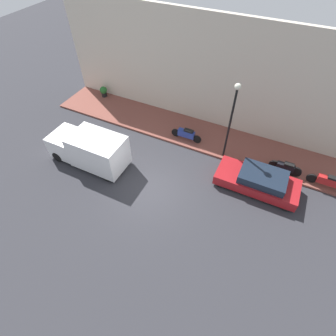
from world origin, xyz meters
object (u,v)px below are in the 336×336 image
(delivery_van, at_px, (89,149))
(streetlamp, at_px, (232,113))
(parked_car, at_px, (258,181))
(motorcycle_blue, at_px, (186,134))
(potted_plant, at_px, (104,91))
(motorcycle_black, at_px, (285,167))
(motorcycle_red, at_px, (329,181))

(delivery_van, distance_m, streetlamp, 8.20)
(parked_car, relative_size, motorcycle_blue, 2.14)
(motorcycle_blue, distance_m, potted_plant, 7.94)
(parked_car, height_order, motorcycle_black, parked_car)
(parked_car, xyz_separation_m, motorcycle_blue, (1.88, 4.98, -0.01))
(delivery_van, xyz_separation_m, motorcycle_black, (3.97, -10.45, -0.48))
(motorcycle_blue, height_order, potted_plant, motorcycle_blue)
(motorcycle_red, distance_m, motorcycle_black, 2.25)
(motorcycle_blue, relative_size, motorcycle_red, 0.95)
(motorcycle_red, xyz_separation_m, streetlamp, (-0.11, 5.77, 2.66))
(streetlamp, xyz_separation_m, potted_plant, (2.25, 10.33, -2.67))
(delivery_van, bearing_deg, motorcycle_black, -69.22)
(delivery_van, distance_m, potted_plant, 6.97)
(motorcycle_blue, bearing_deg, motorcycle_black, -92.05)
(delivery_van, xyz_separation_m, streetlamp, (3.81, -6.93, 2.20))
(streetlamp, bearing_deg, parked_car, -122.34)
(delivery_van, relative_size, motorcycle_black, 2.58)
(streetlamp, relative_size, potted_plant, 5.98)
(motorcycle_black, bearing_deg, parked_car, 145.26)
(parked_car, distance_m, delivery_van, 9.59)
(parked_car, bearing_deg, motorcycle_black, -34.74)
(parked_car, bearing_deg, streetlamp, 57.66)
(motorcycle_blue, bearing_deg, motorcycle_red, -91.85)
(parked_car, distance_m, streetlamp, 3.87)
(parked_car, xyz_separation_m, motorcycle_red, (1.61, -3.40, -0.00))
(motorcycle_red, height_order, motorcycle_black, motorcycle_red)
(motorcycle_blue, bearing_deg, streetlamp, -98.18)
(delivery_van, height_order, potted_plant, delivery_van)
(potted_plant, bearing_deg, motorcycle_red, -97.60)
(motorcycle_red, bearing_deg, parked_car, 115.31)
(motorcycle_red, distance_m, potted_plant, 16.25)
(delivery_van, bearing_deg, streetlamp, -61.18)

